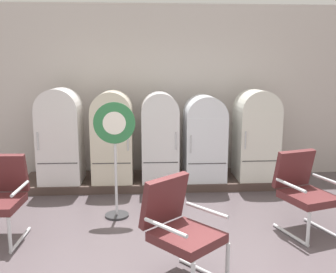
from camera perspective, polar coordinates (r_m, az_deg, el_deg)
The scene contains 10 objects.
back_wall at distance 6.89m, azimuth -1.51°, elevation 6.79°, with size 11.76×0.12×3.06m.
display_plinth at distance 6.53m, azimuth -1.25°, elevation -6.66°, with size 4.58×0.95×0.13m, color #46362F.
refrigerator_0 at distance 6.34m, azimuth -15.91°, elevation 0.51°, with size 0.67×0.64×1.53m.
refrigerator_1 at distance 6.25m, azimuth -8.34°, elevation 0.42°, with size 0.65×0.70×1.48m.
refrigerator_2 at distance 6.23m, azimuth -1.22°, elevation 0.42°, with size 0.60×0.70×1.45m.
refrigerator_3 at distance 6.32m, azimuth 5.50°, elevation 0.18°, with size 0.66×0.72×1.40m.
refrigerator_4 at distance 6.49m, azimuth 13.12°, elevation 0.67°, with size 0.66×0.69×1.49m.
armchair_right at distance 4.92m, azimuth 19.72°, elevation -7.36°, with size 0.73×0.81×0.98m.
armchair_center at distance 3.62m, azimuth 1.68°, elevation -13.25°, with size 0.85×0.86×0.98m.
sign_stand at distance 5.00m, azimuth -7.94°, elevation -3.08°, with size 0.54×0.32×1.55m.
Camera 1 is at (-0.24, -3.21, 2.00)m, focal length 40.51 mm.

